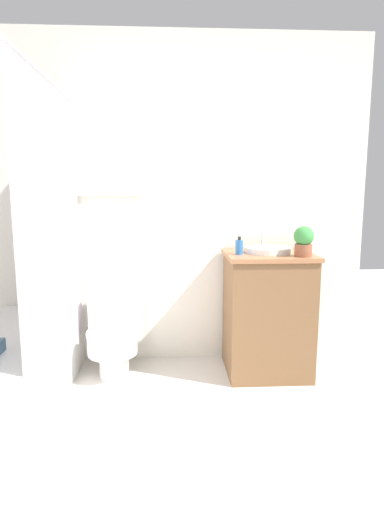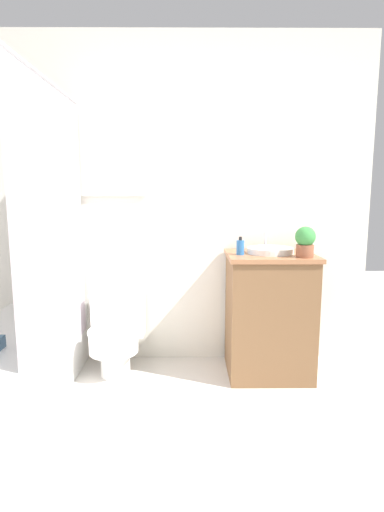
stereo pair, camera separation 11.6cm
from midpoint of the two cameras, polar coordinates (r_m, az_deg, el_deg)
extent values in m
cube|color=silver|center=(3.12, -6.82, 7.58)|extent=(3.32, 0.05, 2.50)
cube|color=beige|center=(3.14, -13.51, 13.70)|extent=(0.57, 0.02, 0.59)
cube|color=silver|center=(3.13, -13.52, 13.71)|extent=(0.54, 0.01, 0.56)
cube|color=white|center=(2.87, -25.28, -14.35)|extent=(0.61, 1.31, 0.45)
cube|color=silver|center=(2.56, -20.40, 3.51)|extent=(0.01, 1.20, 1.69)
cylinder|color=#B7B7BC|center=(2.63, -21.51, 22.63)|extent=(0.02, 1.20, 0.02)
cylinder|color=white|center=(3.07, -12.18, -14.76)|extent=(0.21, 0.21, 0.20)
cylinder|color=white|center=(2.96, -12.42, -12.11)|extent=(0.35, 0.35, 0.14)
cylinder|color=white|center=(2.93, -12.48, -10.65)|extent=(0.36, 0.36, 0.02)
cube|color=white|center=(3.13, -11.83, -8.37)|extent=(0.39, 0.17, 0.32)
cube|color=white|center=(3.08, -11.93, -5.34)|extent=(0.41, 0.18, 0.02)
cube|color=brown|center=(3.01, 9.55, -8.35)|extent=(0.59, 0.51, 0.87)
cube|color=#9E6642|center=(2.91, 9.78, 0.11)|extent=(0.62, 0.54, 0.03)
cylinder|color=white|center=(2.92, 9.71, 0.85)|extent=(0.33, 0.33, 0.04)
cylinder|color=silver|center=(3.10, 8.97, 2.17)|extent=(0.02, 0.02, 0.13)
cylinder|color=#2D6BB2|center=(2.81, 5.59, 1.25)|extent=(0.05, 0.05, 0.10)
cylinder|color=black|center=(2.80, 5.61, 2.53)|extent=(0.02, 0.02, 0.02)
cylinder|color=brown|center=(2.80, 14.46, 0.80)|extent=(0.12, 0.12, 0.09)
sphere|color=#3D8E42|center=(2.78, 14.54, 2.77)|extent=(0.14, 0.14, 0.14)
cube|color=beige|center=(3.08, -11.94, -4.94)|extent=(0.17, 0.12, 0.02)
camera|label=1|loc=(0.06, -91.25, -0.20)|focal=28.00mm
camera|label=2|loc=(0.06, 88.75, 0.20)|focal=28.00mm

